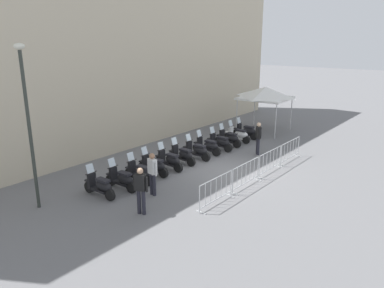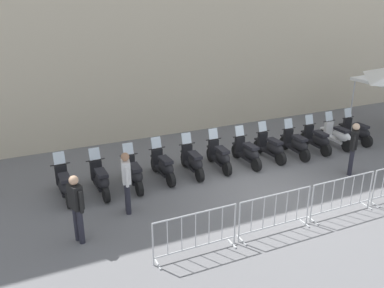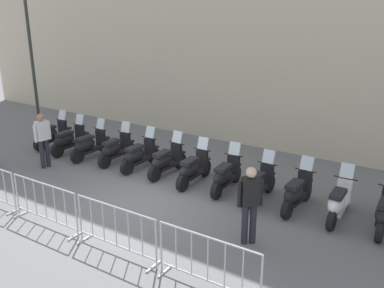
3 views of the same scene
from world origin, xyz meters
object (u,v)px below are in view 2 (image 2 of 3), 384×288
object	(u,v)px
motorcycle_2	(134,174)
officer_mid_plaza	(353,146)
motorcycle_3	(164,166)
motorcycle_9	(317,140)
motorcycle_11	(357,132)
barrier_segment_0	(196,234)
officer_near_row_end	(76,205)
motorcycle_10	(338,136)
barrier_segment_1	(275,213)
motorcycle_1	(101,180)
motorcycle_4	(193,162)
motorcycle_0	(65,185)
motorcycle_5	(220,156)
motorcycle_6	(248,153)
officer_by_barriers	(126,179)
motorcycle_7	(271,147)
motorcycle_8	(296,144)
barrier_segment_2	(342,196)

from	to	relation	value
motorcycle_2	officer_mid_plaza	world-z (taller)	officer_mid_plaza
motorcycle_3	officer_mid_plaza	bearing A→B (deg)	-24.82
motorcycle_3	motorcycle_9	world-z (taller)	same
motorcycle_11	barrier_segment_0	world-z (taller)	motorcycle_11
officer_near_row_end	motorcycle_11	bearing A→B (deg)	7.38
motorcycle_9	barrier_segment_0	bearing A→B (deg)	-154.74
motorcycle_10	barrier_segment_1	distance (m)	6.76
motorcycle_1	barrier_segment_0	distance (m)	3.99
motorcycle_2	motorcycle_11	xyz separation A→B (m)	(8.98, -0.56, 0.00)
motorcycle_3	motorcycle_4	distance (m)	0.99
motorcycle_0	motorcycle_5	size ratio (longest dim) A/B	1.00
motorcycle_3	motorcycle_6	xyz separation A→B (m)	(2.98, -0.34, 0.00)
motorcycle_1	officer_near_row_end	xyz separation A→B (m)	(-1.18, -2.10, 0.53)
motorcycle_5	motorcycle_6	distance (m)	1.01
officer_mid_plaza	officer_by_barriers	distance (m)	7.26
barrier_segment_0	motorcycle_11	bearing A→B (deg)	19.65
motorcycle_7	motorcycle_9	size ratio (longest dim) A/B	1.00
barrier_segment_0	officer_near_row_end	xyz separation A→B (m)	(-2.17, 1.76, 0.46)
motorcycle_1	barrier_segment_1	bearing A→B (deg)	-52.19
motorcycle_8	barrier_segment_2	xyz separation A→B (m)	(-1.71, -3.63, 0.07)
motorcycle_9	barrier_segment_0	xyz separation A→B (m)	(-6.97, -3.29, 0.07)
motorcycle_4	barrier_segment_0	xyz separation A→B (m)	(-2.00, -3.72, 0.07)
motorcycle_7	motorcycle_3	bearing A→B (deg)	175.00
motorcycle_8	barrier_segment_1	world-z (taller)	motorcycle_8
motorcycle_11	barrier_segment_0	distance (m)	9.53
motorcycle_5	motorcycle_7	bearing A→B (deg)	-5.51
motorcycle_7	barrier_segment_1	distance (m)	4.64
barrier_segment_1	officer_mid_plaza	world-z (taller)	officer_mid_plaza
motorcycle_1	barrier_segment_1	world-z (taller)	motorcycle_1
motorcycle_11	officer_mid_plaza	xyz separation A→B (m)	(-2.49, -1.90, 0.53)
motorcycle_9	officer_mid_plaza	xyz separation A→B (m)	(-0.49, -1.99, 0.53)
motorcycle_0	officer_by_barriers	xyz separation A→B (m)	(1.30, -1.56, 0.53)
motorcycle_10	barrier_segment_0	bearing A→B (deg)	-157.90
officer_mid_plaza	officer_near_row_end	bearing A→B (deg)	176.97
barrier_segment_1	officer_near_row_end	distance (m)	4.74
motorcycle_11	motorcycle_4	bearing A→B (deg)	175.78
barrier_segment_0	officer_by_barriers	xyz separation A→B (m)	(-0.68, 2.49, 0.46)
officer_near_row_end	motorcycle_9	bearing A→B (deg)	9.50
motorcycle_11	motorcycle_3	bearing A→B (deg)	175.49
motorcycle_9	officer_by_barriers	xyz separation A→B (m)	(-7.65, -0.80, 0.53)
barrier_segment_0	officer_mid_plaza	bearing A→B (deg)	11.36
motorcycle_1	officer_near_row_end	distance (m)	2.47
motorcycle_6	motorcycle_9	size ratio (longest dim) A/B	1.00
motorcycle_11	motorcycle_0	bearing A→B (deg)	175.61
motorcycle_0	barrier_segment_2	bearing A→B (deg)	-35.01
motorcycle_0	motorcycle_4	world-z (taller)	same
motorcycle_10	officer_by_barriers	xyz separation A→B (m)	(-8.66, -0.75, 0.53)
motorcycle_8	motorcycle_9	world-z (taller)	same
officer_by_barriers	officer_near_row_end	bearing A→B (deg)	-154.01
motorcycle_0	motorcycle_2	bearing A→B (deg)	-8.03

